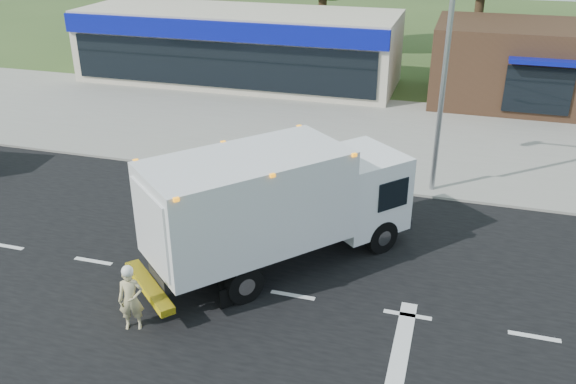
# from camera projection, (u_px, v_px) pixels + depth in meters

# --- Properties ---
(ground) EXTENTS (120.00, 120.00, 0.00)m
(ground) POSITION_uv_depth(u_px,v_px,m) (293.00, 296.00, 16.05)
(ground) COLOR #385123
(ground) RESTS_ON ground
(road_asphalt) EXTENTS (60.00, 14.00, 0.02)m
(road_asphalt) POSITION_uv_depth(u_px,v_px,m) (293.00, 296.00, 16.05)
(road_asphalt) COLOR black
(road_asphalt) RESTS_ON ground
(sidewalk) EXTENTS (60.00, 2.40, 0.12)m
(sidewalk) POSITION_uv_depth(u_px,v_px,m) (352.00, 174.00, 23.14)
(sidewalk) COLOR gray
(sidewalk) RESTS_ON ground
(parking_apron) EXTENTS (60.00, 9.00, 0.02)m
(parking_apron) POSITION_uv_depth(u_px,v_px,m) (376.00, 127.00, 28.18)
(parking_apron) COLOR gray
(parking_apron) RESTS_ON ground
(lane_markings) EXTENTS (55.20, 7.00, 0.01)m
(lane_markings) POSITION_uv_depth(u_px,v_px,m) (331.00, 336.00, 14.53)
(lane_markings) COLOR silver
(lane_markings) RESTS_ON road_asphalt
(ems_box_truck) EXTENTS (7.08, 7.58, 3.52)m
(ems_box_truck) POSITION_uv_depth(u_px,v_px,m) (276.00, 201.00, 16.58)
(ems_box_truck) COLOR black
(ems_box_truck) RESTS_ON ground
(emergency_worker) EXTENTS (0.70, 0.59, 1.76)m
(emergency_worker) POSITION_uv_depth(u_px,v_px,m) (131.00, 298.00, 14.48)
(emergency_worker) COLOR #C3B582
(emergency_worker) RESTS_ON ground
(retail_strip_mall) EXTENTS (18.00, 6.20, 4.00)m
(retail_strip_mall) POSITION_uv_depth(u_px,v_px,m) (238.00, 46.00, 34.77)
(retail_strip_mall) COLOR beige
(retail_strip_mall) RESTS_ON ground
(brown_storefront) EXTENTS (10.00, 6.70, 4.00)m
(brown_storefront) POSITION_uv_depth(u_px,v_px,m) (535.00, 65.00, 30.72)
(brown_storefront) COLOR #382316
(brown_storefront) RESTS_ON ground
(traffic_signal_pole) EXTENTS (3.51, 0.25, 8.00)m
(traffic_signal_pole) POSITION_uv_depth(u_px,v_px,m) (426.00, 53.00, 19.93)
(traffic_signal_pole) COLOR gray
(traffic_signal_pole) RESTS_ON ground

